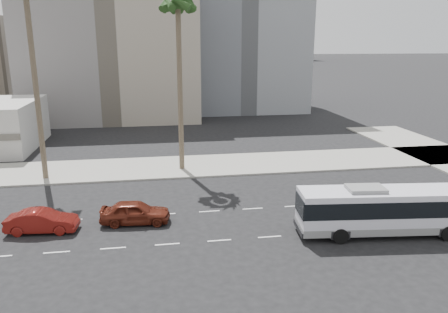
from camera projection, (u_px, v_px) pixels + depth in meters
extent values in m
plane|color=black|center=(270.00, 237.00, 25.56)|extent=(700.00, 700.00, 0.00)
cube|color=gray|center=(226.00, 164.00, 40.32)|extent=(120.00, 7.00, 0.15)
cube|color=gray|center=(114.00, 56.00, 64.28)|extent=(24.00, 18.00, 18.00)
cube|color=slate|center=(237.00, 30.00, 73.03)|extent=(20.00, 20.00, 26.00)
cube|color=beige|center=(158.00, 22.00, 257.94)|extent=(42.00, 42.00, 44.00)
cube|color=slate|center=(271.00, 10.00, 276.62)|extent=(22.00, 22.00, 60.00)
cube|color=silver|center=(386.00, 209.00, 25.61)|extent=(10.52, 3.34, 2.32)
cube|color=black|center=(387.00, 204.00, 25.53)|extent=(10.59, 3.40, 0.98)
cube|color=slate|center=(385.00, 225.00, 25.87)|extent=(10.55, 3.38, 0.45)
cube|color=slate|center=(367.00, 190.00, 25.08)|extent=(2.28, 1.64, 0.27)
cylinder|color=black|center=(447.00, 231.00, 25.33)|extent=(0.89, 0.27, 0.89)
cylinder|color=black|center=(423.00, 216.00, 27.51)|extent=(0.89, 0.27, 0.89)
cylinder|color=black|center=(345.00, 239.00, 24.35)|extent=(0.89, 0.27, 0.89)
cylinder|color=black|center=(329.00, 222.00, 26.52)|extent=(0.89, 0.27, 0.89)
imported|color=#5E2114|center=(135.00, 212.00, 27.35)|extent=(2.11, 4.48, 1.48)
imported|color=maroon|center=(42.00, 221.00, 26.11)|extent=(1.82, 4.29, 1.38)
cylinder|color=brown|center=(180.00, 92.00, 37.06)|extent=(0.38, 0.38, 13.97)
cylinder|color=brown|center=(36.00, 87.00, 34.21)|extent=(0.48, 0.48, 15.35)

